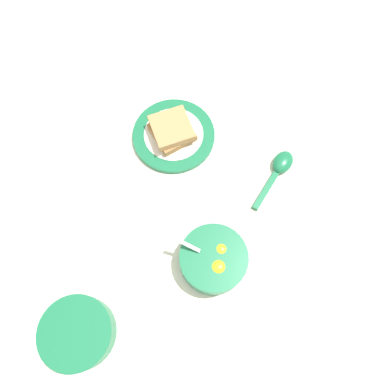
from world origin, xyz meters
TOP-DOWN VIEW (x-y plane):
  - ground_plane at (0.00, 0.00)m, footprint 3.00×3.00m
  - egg_bowl at (0.07, 0.05)m, footprint 0.13×0.14m
  - toast_plate at (-0.20, -0.07)m, footprint 0.19×0.19m
  - toast_sandwich at (-0.20, -0.07)m, footprint 0.12×0.12m
  - soup_spoon at (-0.15, 0.17)m, footprint 0.15×0.09m
  - congee_bowl at (0.23, -0.19)m, footprint 0.13×0.13m

SIDE VIEW (x-z plane):
  - ground_plane at x=0.00m, z-range 0.00..0.00m
  - toast_plate at x=-0.20m, z-range 0.00..0.01m
  - soup_spoon at x=-0.15m, z-range 0.00..0.02m
  - congee_bowl at x=0.23m, z-range 0.00..0.05m
  - egg_bowl at x=0.07m, z-range -0.01..0.07m
  - toast_sandwich at x=-0.20m, z-range 0.01..0.05m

